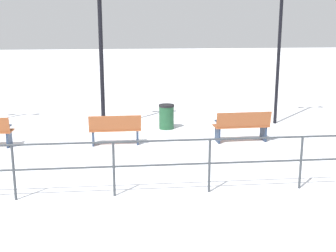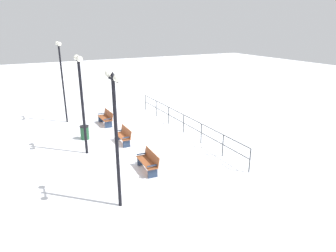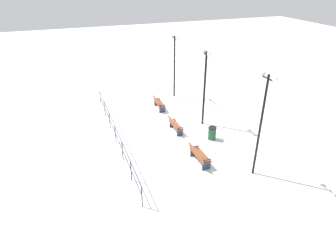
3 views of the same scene
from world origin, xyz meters
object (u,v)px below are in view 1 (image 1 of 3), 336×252
at_px(bench_second, 115,129).
at_px(bench_nearest, 242,126).
at_px(lamppost_near, 281,17).
at_px(trash_bin, 166,117).
at_px(lamppost_middle, 100,26).

bearing_deg(bench_second, bench_nearest, -91.43).
relative_size(bench_nearest, lamppost_near, 0.31).
bearing_deg(lamppost_near, bench_nearest, 141.02).
bearing_deg(trash_bin, lamppost_middle, 79.80).
distance_m(lamppost_near, lamppost_middle, 5.62).
distance_m(bench_second, trash_bin, 2.33).
distance_m(lamppost_near, trash_bin, 4.75).
xyz_separation_m(bench_second, lamppost_middle, (2.06, 0.39, 2.71)).
bearing_deg(trash_bin, bench_nearest, -132.46).
relative_size(bench_second, lamppost_near, 0.28).
bearing_deg(bench_nearest, lamppost_near, -40.85).
bearing_deg(bench_second, trash_bin, -43.28).
bearing_deg(lamppost_near, bench_second, 111.55).
height_order(lamppost_near, trash_bin, lamppost_near).
bearing_deg(bench_second, lamppost_middle, 10.19).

